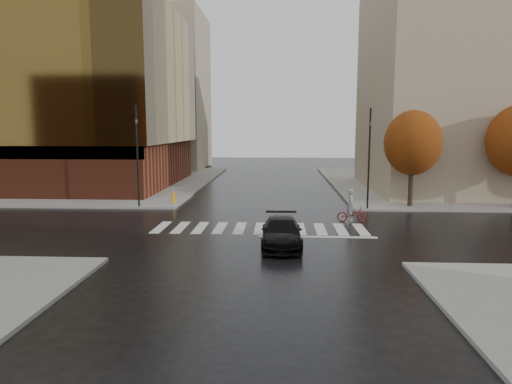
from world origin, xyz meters
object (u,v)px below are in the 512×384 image
cyclist (352,211)px  traffic_light_nw (137,150)px  sedan (282,232)px  traffic_light_ne (369,153)px  fire_hydrant (173,197)px

cyclist → traffic_light_nw: traffic_light_nw is taller
sedan → traffic_light_ne: size_ratio=0.69×
sedan → traffic_light_ne: 11.53m
traffic_light_nw → traffic_light_ne: size_ratio=1.03×
fire_hydrant → traffic_light_ne: bearing=-6.4°
traffic_light_ne → fire_hydrant: traffic_light_ne is taller
traffic_light_nw → traffic_light_ne: (15.44, 0.00, -0.15)m
cyclist → traffic_light_ne: bearing=-16.5°
traffic_light_nw → traffic_light_ne: traffic_light_nw is taller
traffic_light_ne → fire_hydrant: bearing=-1.4°
cyclist → sedan: bearing=150.9°
traffic_light_nw → fire_hydrant: bearing=122.9°
traffic_light_ne → cyclist: bearing=71.7°
cyclist → traffic_light_ne: size_ratio=0.30×
cyclist → traffic_light_nw: size_ratio=0.29×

